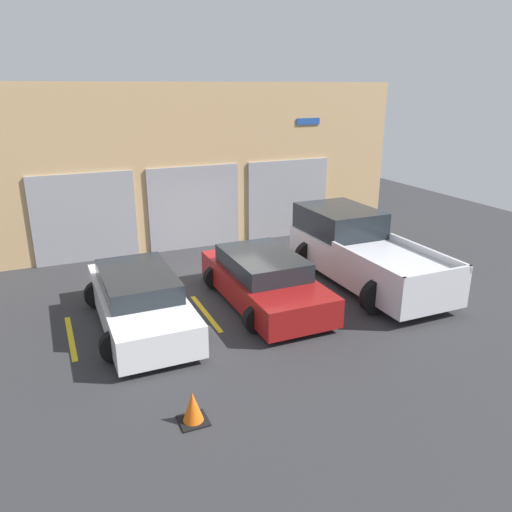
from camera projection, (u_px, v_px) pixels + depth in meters
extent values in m
plane|color=#2D2D30|center=(233.00, 274.00, 14.61)|extent=(28.00, 28.00, 0.00)
cube|color=tan|center=(196.00, 167.00, 16.60)|extent=(14.70, 0.60, 5.36)
cube|color=#939399|center=(85.00, 218.00, 15.32)|extent=(3.10, 0.08, 2.76)
cube|color=#939399|center=(195.00, 208.00, 16.65)|extent=(3.10, 0.08, 2.76)
cube|color=#939399|center=(288.00, 199.00, 17.98)|extent=(3.10, 0.08, 2.76)
cube|color=#1E4799|center=(308.00, 121.00, 17.41)|extent=(0.90, 0.03, 0.22)
cube|color=silver|center=(367.00, 261.00, 13.68)|extent=(1.99, 5.35, 0.87)
cube|color=#1E2328|center=(339.00, 220.00, 14.69)|extent=(1.83, 2.41, 0.74)
cube|color=silver|center=(365.00, 261.00, 12.10)|extent=(0.08, 2.94, 0.18)
cube|color=silver|center=(427.00, 251.00, 12.83)|extent=(0.08, 2.94, 0.18)
cube|color=silver|center=(438.00, 275.00, 11.22)|extent=(1.99, 0.08, 0.18)
cylinder|color=black|center=(309.00, 256.00, 14.86)|extent=(0.87, 0.22, 0.87)
cylinder|color=black|center=(358.00, 248.00, 15.53)|extent=(0.87, 0.22, 0.87)
cylinder|color=black|center=(377.00, 297.00, 11.98)|extent=(0.87, 0.22, 0.87)
cylinder|color=black|center=(434.00, 285.00, 12.66)|extent=(0.87, 0.22, 0.87)
cube|color=white|center=(140.00, 305.00, 11.37)|extent=(1.75, 4.57, 0.69)
cube|color=#1E2328|center=(137.00, 281.00, 11.29)|extent=(1.54, 2.51, 0.43)
cylinder|color=black|center=(98.00, 294.00, 12.36)|extent=(0.68, 0.22, 0.68)
cylinder|color=black|center=(159.00, 285.00, 12.94)|extent=(0.68, 0.22, 0.68)
cylinder|color=black|center=(116.00, 346.00, 9.90)|extent=(0.68, 0.22, 0.68)
cylinder|color=black|center=(191.00, 332.00, 10.49)|extent=(0.68, 0.22, 0.68)
cube|color=maroon|center=(264.00, 285.00, 12.56)|extent=(1.84, 4.48, 0.68)
cube|color=#1E2328|center=(262.00, 262.00, 12.47)|extent=(1.62, 2.46, 0.46)
cylinder|color=black|center=(216.00, 277.00, 13.51)|extent=(0.64, 0.22, 0.64)
cylinder|color=black|center=(270.00, 269.00, 14.12)|extent=(0.64, 0.22, 0.64)
cylinder|color=black|center=(257.00, 319.00, 11.10)|extent=(0.64, 0.22, 0.64)
cylinder|color=black|center=(320.00, 307.00, 11.72)|extent=(0.64, 0.22, 0.64)
cube|color=gold|center=(71.00, 338.00, 10.94)|extent=(0.12, 2.20, 0.01)
cube|color=gold|center=(206.00, 313.00, 12.12)|extent=(0.12, 2.20, 0.01)
cube|color=gold|center=(317.00, 293.00, 13.30)|extent=(0.12, 2.20, 0.01)
cube|color=gold|center=(410.00, 276.00, 14.49)|extent=(0.12, 2.20, 0.01)
cube|color=black|center=(193.00, 421.00, 8.21)|extent=(0.47, 0.47, 0.03)
cone|color=orange|center=(193.00, 407.00, 8.12)|extent=(0.36, 0.36, 0.55)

